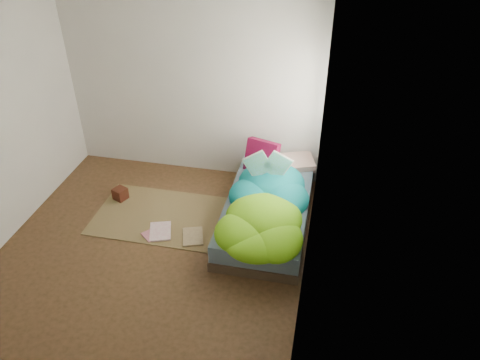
% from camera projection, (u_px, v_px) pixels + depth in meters
% --- Properties ---
extents(ground, '(3.50, 3.50, 0.00)m').
position_uv_depth(ground, '(155.00, 246.00, 5.50)').
color(ground, '#3D2E17').
rests_on(ground, ground).
extents(room_walls, '(3.54, 3.54, 2.62)m').
position_uv_depth(room_walls, '(139.00, 122.00, 4.59)').
color(room_walls, silver).
rests_on(room_walls, ground).
extents(bed, '(1.00, 2.00, 0.34)m').
position_uv_depth(bed, '(267.00, 211.00, 5.78)').
color(bed, '#3E3121').
rests_on(bed, ground).
extents(duvet, '(0.96, 1.84, 0.34)m').
position_uv_depth(duvet, '(265.00, 199.00, 5.41)').
color(duvet, '#08667C').
rests_on(duvet, bed).
extents(rug, '(1.60, 1.10, 0.01)m').
position_uv_depth(rug, '(159.00, 215.00, 5.97)').
color(rug, brown).
rests_on(rug, ground).
extents(pillow_floral, '(0.60, 0.48, 0.12)m').
position_uv_depth(pillow_floral, '(294.00, 163.00, 6.28)').
color(pillow_floral, beige).
rests_on(pillow_floral, bed).
extents(pillow_magenta, '(0.45, 0.25, 0.43)m').
position_uv_depth(pillow_magenta, '(262.00, 157.00, 6.12)').
color(pillow_magenta, '#4D0520').
rests_on(pillow_magenta, bed).
extents(open_book, '(0.49, 0.18, 0.29)m').
position_uv_depth(open_book, '(268.00, 158.00, 5.56)').
color(open_book, '#2E8D3F').
rests_on(open_book, duvet).
extents(wooden_box, '(0.21, 0.21, 0.16)m').
position_uv_depth(wooden_box, '(120.00, 194.00, 6.22)').
color(wooden_box, '#390F0D').
rests_on(wooden_box, rug).
extents(floor_book_a, '(0.35, 0.41, 0.03)m').
position_uv_depth(floor_book_a, '(150.00, 232.00, 5.67)').
color(floor_book_a, white).
rests_on(floor_book_a, rug).
extents(floor_book_b, '(0.34, 0.35, 0.03)m').
position_uv_depth(floor_book_b, '(151.00, 229.00, 5.71)').
color(floor_book_b, '#D57A7E').
rests_on(floor_book_b, rug).
extents(floor_book_c, '(0.33, 0.39, 0.03)m').
position_uv_depth(floor_book_c, '(183.00, 237.00, 5.59)').
color(floor_book_c, tan).
rests_on(floor_book_c, rug).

